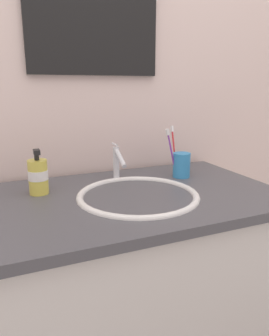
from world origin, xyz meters
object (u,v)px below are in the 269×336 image
faucet (117,161)px  soap_dispenser (38,176)px  toothbrush_red (174,147)px  toothbrush_purple (171,150)px  toothbrush_cup (182,165)px

faucet → soap_dispenser: 0.31m
toothbrush_red → soap_dispenser: toothbrush_red is taller
toothbrush_purple → soap_dispenser: bearing=179.5°
toothbrush_cup → toothbrush_red: 0.08m
faucet → soap_dispenser: size_ratio=0.91×
toothbrush_cup → toothbrush_purple: bearing=174.0°
toothbrush_red → soap_dispenser: size_ratio=1.26×
faucet → toothbrush_purple: size_ratio=0.73×
faucet → soap_dispenser: (-0.30, -0.05, -0.01)m
faucet → toothbrush_cup: size_ratio=1.43×
toothbrush_purple → soap_dispenser: (-0.51, 0.00, -0.05)m
toothbrush_cup → toothbrush_red: toothbrush_red is taller
toothbrush_purple → soap_dispenser: toothbrush_purple is taller
soap_dispenser → faucet: bearing=8.9°
faucet → toothbrush_red: bearing=-1.8°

